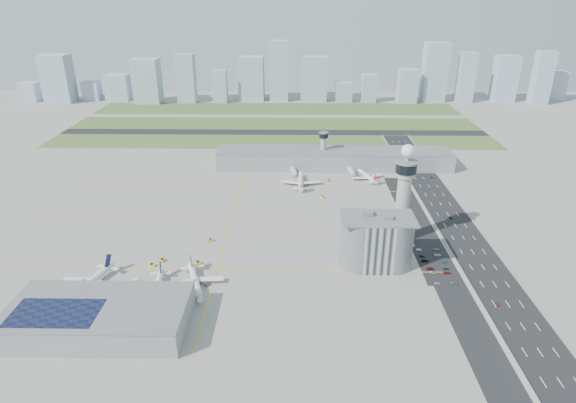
{
  "coord_description": "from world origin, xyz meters",
  "views": [
    {
      "loc": [
        4.98,
        -266.87,
        148.83
      ],
      "look_at": [
        0.0,
        35.0,
        15.0
      ],
      "focal_mm": 30.0,
      "sensor_mm": 36.0,
      "label": 1
    }
  ],
  "objects_px": {
    "airplane_near_c": "(195,279)",
    "car_hw_4": "(401,156)",
    "airplane_far_a": "(301,178)",
    "car_lot_10": "(438,255)",
    "jet_bridge_near_2": "(182,298)",
    "car_lot_11": "(437,249)",
    "jet_bridge_far_0": "(292,170)",
    "car_hw_1": "(451,218)",
    "tug_0": "(152,265)",
    "car_lot_8": "(446,269)",
    "car_hw_2": "(432,178)",
    "admin_building": "(376,242)",
    "car_lot_9": "(444,262)",
    "jet_bridge_near_1": "(125,297)",
    "car_lot_1": "(432,272)",
    "tug_4": "(322,197)",
    "tug_2": "(198,263)",
    "car_hw_0": "(497,305)",
    "tug_3": "(210,240)",
    "car_lot_5": "(419,250)",
    "tug_1": "(162,260)",
    "car_lot_4": "(422,256)",
    "car_lot_3": "(425,261)",
    "car_lot_7": "(447,273)",
    "jet_bridge_near_0": "(67,296)",
    "tug_5": "(328,181)",
    "car_lot_6": "(454,283)",
    "control_tower": "(404,190)",
    "jet_bridge_far_1": "(349,170)",
    "secondary_tower": "(323,146)"
  },
  "relations": [
    {
      "from": "tug_3",
      "to": "car_lot_5",
      "type": "distance_m",
      "value": 131.95
    },
    {
      "from": "jet_bridge_near_2",
      "to": "airplane_far_a",
      "type": "bearing_deg",
      "value": -10.73
    },
    {
      "from": "car_lot_5",
      "to": "car_hw_2",
      "type": "relative_size",
      "value": 0.76
    },
    {
      "from": "tug_0",
      "to": "car_lot_11",
      "type": "height_order",
      "value": "tug_0"
    },
    {
      "from": "airplane_near_c",
      "to": "car_hw_4",
      "type": "relative_size",
      "value": 10.87
    },
    {
      "from": "tug_1",
      "to": "tug_5",
      "type": "distance_m",
      "value": 169.51
    },
    {
      "from": "car_lot_7",
      "to": "car_hw_2",
      "type": "bearing_deg",
      "value": -21.17
    },
    {
      "from": "car_lot_3",
      "to": "tug_3",
      "type": "bearing_deg",
      "value": 72.54
    },
    {
      "from": "jet_bridge_near_2",
      "to": "car_lot_1",
      "type": "distance_m",
      "value": 139.88
    },
    {
      "from": "tug_1",
      "to": "car_lot_10",
      "type": "relative_size",
      "value": 0.72
    },
    {
      "from": "jet_bridge_near_2",
      "to": "car_hw_0",
      "type": "xyz_separation_m",
      "value": [
        161.9,
        -0.27,
        -2.29
      ]
    },
    {
      "from": "car_lot_5",
      "to": "car_hw_2",
      "type": "height_order",
      "value": "car_hw_2"
    },
    {
      "from": "jet_bridge_near_2",
      "to": "car_lot_1",
      "type": "relative_size",
      "value": 4.15
    },
    {
      "from": "control_tower",
      "to": "jet_bridge_far_1",
      "type": "bearing_deg",
      "value": 99.16
    },
    {
      "from": "tug_1",
      "to": "car_lot_6",
      "type": "bearing_deg",
      "value": 111.42
    },
    {
      "from": "secondary_tower",
      "to": "car_lot_4",
      "type": "bearing_deg",
      "value": -72.25
    },
    {
      "from": "car_lot_6",
      "to": "car_lot_4",
      "type": "bearing_deg",
      "value": 17.81
    },
    {
      "from": "control_tower",
      "to": "car_lot_9",
      "type": "height_order",
      "value": "control_tower"
    },
    {
      "from": "tug_4",
      "to": "car_lot_7",
      "type": "bearing_deg",
      "value": 116.63
    },
    {
      "from": "car_lot_6",
      "to": "car_hw_1",
      "type": "height_order",
      "value": "car_lot_6"
    },
    {
      "from": "tug_2",
      "to": "car_hw_0",
      "type": "distance_m",
      "value": 165.69
    },
    {
      "from": "jet_bridge_near_0",
      "to": "car_lot_3",
      "type": "distance_m",
      "value": 200.12
    },
    {
      "from": "jet_bridge_near_2",
      "to": "car_lot_11",
      "type": "xyz_separation_m",
      "value": [
        146.2,
        56.4,
        -2.22
      ]
    },
    {
      "from": "jet_bridge_far_0",
      "to": "car_lot_10",
      "type": "distance_m",
      "value": 169.2
    },
    {
      "from": "car_lot_10",
      "to": "car_lot_7",
      "type": "bearing_deg",
      "value": -179.52
    },
    {
      "from": "jet_bridge_far_0",
      "to": "car_hw_1",
      "type": "bearing_deg",
      "value": 41.12
    },
    {
      "from": "airplane_far_a",
      "to": "car_lot_10",
      "type": "distance_m",
      "value": 141.93
    },
    {
      "from": "admin_building",
      "to": "tug_4",
      "type": "bearing_deg",
      "value": 104.88
    },
    {
      "from": "tug_4",
      "to": "car_lot_1",
      "type": "relative_size",
      "value": 0.95
    },
    {
      "from": "airplane_far_a",
      "to": "car_lot_10",
      "type": "bearing_deg",
      "value": -144.16
    },
    {
      "from": "jet_bridge_near_1",
      "to": "car_hw_4",
      "type": "distance_m",
      "value": 307.14
    },
    {
      "from": "car_lot_7",
      "to": "car_hw_4",
      "type": "height_order",
      "value": "car_lot_7"
    },
    {
      "from": "car_lot_3",
      "to": "car_hw_1",
      "type": "relative_size",
      "value": 1.34
    },
    {
      "from": "admin_building",
      "to": "car_lot_1",
      "type": "distance_m",
      "value": 36.07
    },
    {
      "from": "tug_4",
      "to": "tug_2",
      "type": "bearing_deg",
      "value": 46.87
    },
    {
      "from": "tug_1",
      "to": "car_lot_4",
      "type": "bearing_deg",
      "value": 121.43
    },
    {
      "from": "airplane_near_c",
      "to": "car_lot_4",
      "type": "relative_size",
      "value": 9.7
    },
    {
      "from": "tug_4",
      "to": "car_lot_3",
      "type": "distance_m",
      "value": 110.08
    },
    {
      "from": "tug_0",
      "to": "car_lot_9",
      "type": "distance_m",
      "value": 172.56
    },
    {
      "from": "car_lot_7",
      "to": "car_lot_10",
      "type": "bearing_deg",
      "value": -9.32
    },
    {
      "from": "car_lot_7",
      "to": "car_lot_9",
      "type": "height_order",
      "value": "car_lot_7"
    },
    {
      "from": "jet_bridge_near_0",
      "to": "tug_5",
      "type": "xyz_separation_m",
      "value": [
        145.88,
        172.08,
        -1.96
      ]
    },
    {
      "from": "admin_building",
      "to": "car_lot_6",
      "type": "relative_size",
      "value": 9.75
    },
    {
      "from": "admin_building",
      "to": "tug_0",
      "type": "bearing_deg",
      "value": -178.09
    },
    {
      "from": "jet_bridge_far_0",
      "to": "car_lot_11",
      "type": "height_order",
      "value": "jet_bridge_far_0"
    },
    {
      "from": "car_hw_2",
      "to": "car_hw_4",
      "type": "height_order",
      "value": "car_hw_2"
    },
    {
      "from": "tug_4",
      "to": "car_lot_8",
      "type": "bearing_deg",
      "value": 117.98
    },
    {
      "from": "car_lot_3",
      "to": "car_hw_2",
      "type": "height_order",
      "value": "car_lot_3"
    },
    {
      "from": "tug_0",
      "to": "car_lot_8",
      "type": "height_order",
      "value": "tug_0"
    },
    {
      "from": "admin_building",
      "to": "car_lot_7",
      "type": "distance_m",
      "value": 43.71
    }
  ]
}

